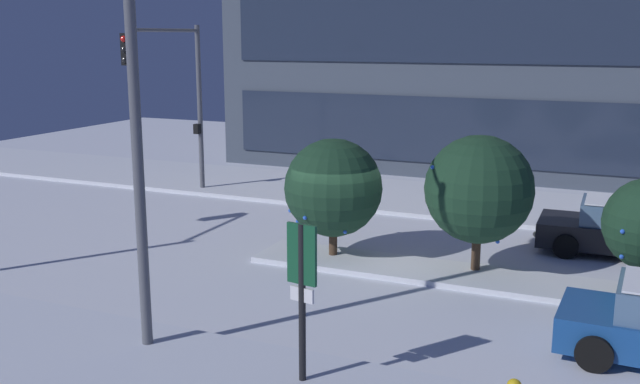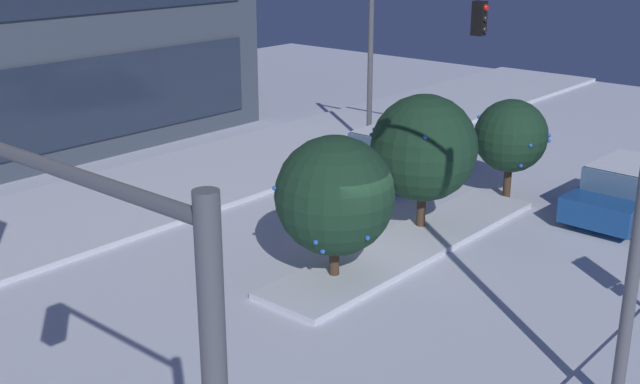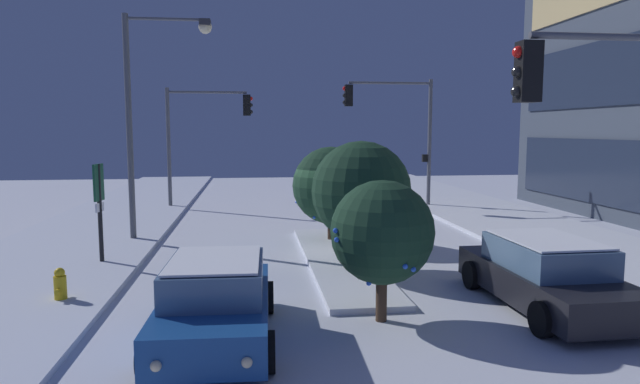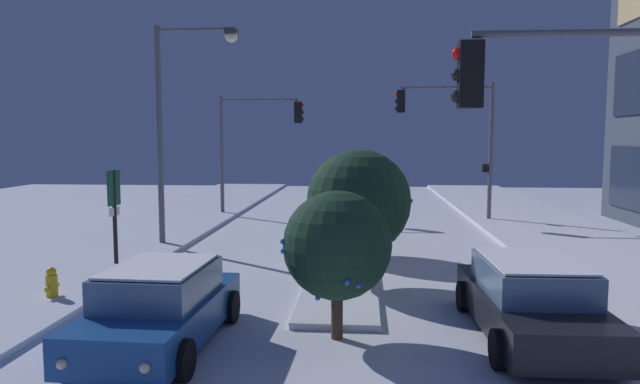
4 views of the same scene
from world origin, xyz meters
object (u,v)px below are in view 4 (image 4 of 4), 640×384
traffic_light_corner_far_right (618,131)px  parking_info_sign (114,206)px  car_near (160,307)px  traffic_light_corner_far_left (454,127)px  decorated_tree_median (337,245)px  street_lamp_arched (181,104)px  decorated_tree_right_of_median (359,202)px  traffic_light_corner_near_left (255,132)px  decorated_tree_left_of_median (352,195)px  car_far (531,300)px  fire_hydrant (52,285)px

traffic_light_corner_far_right → parking_info_sign: traffic_light_corner_far_right is taller
car_near → traffic_light_corner_far_left: 18.05m
traffic_light_corner_far_left → decorated_tree_median: (15.37, -4.44, -2.44)m
street_lamp_arched → decorated_tree_right_of_median: 8.15m
traffic_light_corner_near_left → street_lamp_arched: (8.04, -0.96, 0.89)m
decorated_tree_left_of_median → decorated_tree_right_of_median: size_ratio=0.92×
traffic_light_corner_far_left → decorated_tree_median: traffic_light_corner_far_left is taller
car_near → traffic_light_corner_far_right: size_ratio=0.80×
car_far → fire_hydrant: (-1.44, -10.26, -0.31)m
decorated_tree_left_of_median → decorated_tree_median: bearing=-0.8°
street_lamp_arched → decorated_tree_right_of_median: size_ratio=2.15×
traffic_light_corner_near_left → car_far: bearing=-62.7°
decorated_tree_median → decorated_tree_right_of_median: bearing=174.7°
decorated_tree_median → decorated_tree_left_of_median: size_ratio=0.87×
traffic_light_corner_far_right → traffic_light_corner_near_left: (-18.07, -9.02, 0.13)m
car_far → traffic_light_corner_far_left: traffic_light_corner_far_left is taller
car_far → street_lamp_arched: bearing=47.9°
car_far → traffic_light_corner_near_left: bearing=26.4°
street_lamp_arched → decorated_tree_right_of_median: bearing=-37.2°
traffic_light_corner_far_left → decorated_tree_median: bearing=73.9°
car_far → parking_info_sign: (-4.89, -10.29, 1.10)m
traffic_light_corner_near_left → decorated_tree_left_of_median: bearing=-61.9°
traffic_light_corner_far_left → parking_info_sign: (10.11, -11.09, -2.40)m
traffic_light_corner_far_right → parking_info_sign: size_ratio=1.94×
car_far → decorated_tree_median: bearing=94.9°
traffic_light_corner_far_right → traffic_light_corner_far_left: (-16.87, 0.16, 0.34)m
decorated_tree_left_of_median → parking_info_sign: bearing=-71.6°
traffic_light_corner_near_left → decorated_tree_median: 17.39m
parking_info_sign → decorated_tree_right_of_median: bearing=-1.8°
traffic_light_corner_far_left → decorated_tree_median: size_ratio=2.20×
street_lamp_arched → decorated_tree_left_of_median: street_lamp_arched is taller
car_far → decorated_tree_left_of_median: (-7.14, -3.54, 1.22)m
parking_info_sign → decorated_tree_left_of_median: bearing=28.3°
traffic_light_corner_far_right → street_lamp_arched: size_ratio=0.74×
car_near → traffic_light_corner_far_left: size_ratio=0.71×
car_near → decorated_tree_median: size_ratio=1.57×
street_lamp_arched → decorated_tree_median: street_lamp_arched is taller
decorated_tree_right_of_median → traffic_light_corner_far_right: bearing=36.4°
parking_info_sign → decorated_tree_left_of_median: decorated_tree_left_of_median is taller
car_far → fire_hydrant: size_ratio=5.81×
car_near → decorated_tree_right_of_median: size_ratio=1.26×
traffic_light_corner_near_left → decorated_tree_median: size_ratio=2.05×
traffic_light_corner_far_left → traffic_light_corner_near_left: size_ratio=1.07×
car_far → traffic_light_corner_near_left: traffic_light_corner_near_left is taller
street_lamp_arched → parking_info_sign: size_ratio=2.64×
car_far → traffic_light_corner_near_left: 18.54m
traffic_light_corner_far_right → fire_hydrant: 11.91m
traffic_light_corner_far_left → street_lamp_arched: street_lamp_arched is taller
car_far → street_lamp_arched: size_ratio=0.64×
traffic_light_corner_far_right → traffic_light_corner_near_left: bearing=-63.5°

